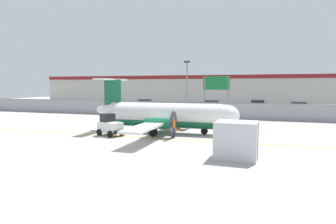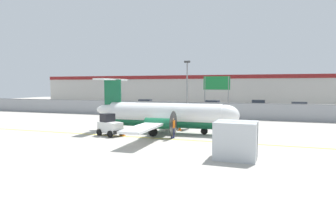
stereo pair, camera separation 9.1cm
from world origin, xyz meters
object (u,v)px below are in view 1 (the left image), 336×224
object	(u,v)px
ground_crew_worker	(173,127)
traffic_cone_near_left	(123,132)
traffic_cone_far_left	(180,127)
cargo_container	(236,140)
traffic_cone_near_right	(143,125)
parked_car_4	(298,107)
highway_sign	(216,86)
commuter_airplane	(167,115)
apron_light_pole	(187,85)
baggage_tug	(110,126)
parked_car_1	(162,106)
parked_car_3	(257,104)
parked_car_0	(145,104)
parked_car_2	(212,105)

from	to	relation	value
ground_crew_worker	traffic_cone_near_left	world-z (taller)	ground_crew_worker
traffic_cone_near_left	traffic_cone_far_left	xyz separation A→B (m)	(3.76, 4.38, 0.00)
cargo_container	traffic_cone_far_left	size ratio (longest dim) A/B	3.84
traffic_cone_near_left	traffic_cone_near_right	world-z (taller)	same
traffic_cone_far_left	parked_car_4	xyz separation A→B (m)	(12.39, 23.97, 0.58)
cargo_container	highway_sign	distance (m)	23.69
traffic_cone_near_left	parked_car_4	distance (m)	32.64
commuter_airplane	cargo_container	world-z (taller)	commuter_airplane
ground_crew_worker	parked_car_4	distance (m)	30.51
ground_crew_worker	traffic_cone_far_left	xyz separation A→B (m)	(-0.64, 4.18, -0.64)
apron_light_pole	highway_sign	xyz separation A→B (m)	(2.80, 4.99, -0.16)
baggage_tug	parked_car_1	distance (m)	23.26
traffic_cone_near_left	parked_car_1	size ratio (longest dim) A/B	0.15
baggage_tug	commuter_airplane	bearing A→B (deg)	58.62
parked_car_3	apron_light_pole	bearing A→B (deg)	70.43
parked_car_4	traffic_cone_near_right	bearing A→B (deg)	54.68
traffic_cone_far_left	parked_car_0	distance (m)	27.78
apron_light_pole	highway_sign	world-z (taller)	apron_light_pole
baggage_tug	traffic_cone_far_left	distance (m)	6.75
parked_car_3	cargo_container	bearing A→B (deg)	91.80
baggage_tug	traffic_cone_near_left	distance (m)	1.27
commuter_airplane	apron_light_pole	bearing A→B (deg)	93.61
parked_car_0	highway_sign	xyz separation A→B (m)	(14.91, -10.65, 3.24)
apron_light_pole	highway_sign	distance (m)	5.73
cargo_container	parked_car_0	bearing A→B (deg)	122.30
parked_car_1	parked_car_3	distance (m)	17.50
traffic_cone_near_left	traffic_cone_far_left	distance (m)	5.78
parked_car_2	baggage_tug	bearing A→B (deg)	-92.11
traffic_cone_near_right	parked_car_4	xyz separation A→B (m)	(16.27, 23.67, 0.58)
parked_car_2	highway_sign	size ratio (longest dim) A/B	0.79
traffic_cone_near_left	parked_car_1	bearing A→B (deg)	101.18
traffic_cone_far_left	parked_car_0	bearing A→B (deg)	119.54
traffic_cone_far_left	parked_car_4	size ratio (longest dim) A/B	0.15
ground_crew_worker	highway_sign	size ratio (longest dim) A/B	0.31
highway_sign	baggage_tug	bearing A→B (deg)	-108.59
ground_crew_worker	cargo_container	size ratio (longest dim) A/B	0.69
commuter_airplane	traffic_cone_far_left	xyz separation A→B (m)	(0.73, 1.61, -1.29)
traffic_cone_near_left	parked_car_3	xyz separation A→B (m)	(9.89, 32.72, 0.58)
traffic_cone_far_left	parked_car_3	bearing A→B (deg)	77.80
baggage_tug	parked_car_4	size ratio (longest dim) A/B	0.61
parked_car_0	highway_sign	world-z (taller)	highway_sign
commuter_airplane	highway_sign	xyz separation A→B (m)	(1.95, 15.12, 2.54)
traffic_cone_near_left	parked_car_2	world-z (taller)	parked_car_2
commuter_airplane	cargo_container	distance (m)	10.48
parked_car_4	apron_light_pole	xyz separation A→B (m)	(-13.97, -15.45, 3.41)
parked_car_3	commuter_airplane	bearing A→B (deg)	78.77
cargo_container	parked_car_0	world-z (taller)	cargo_container
cargo_container	traffic_cone_near_right	world-z (taller)	cargo_container
traffic_cone_far_left	apron_light_pole	xyz separation A→B (m)	(-1.58, 8.52, 3.99)
baggage_tug	traffic_cone_far_left	size ratio (longest dim) A/B	4.02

